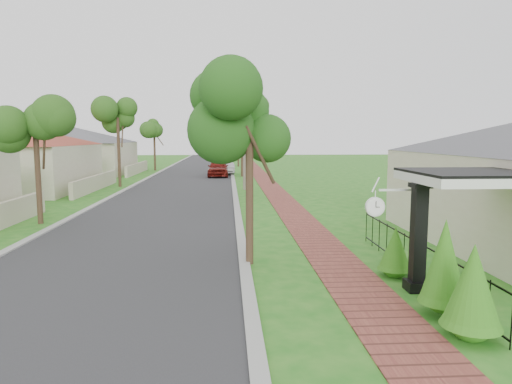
# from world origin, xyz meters

# --- Properties ---
(ground) EXTENTS (160.00, 160.00, 0.00)m
(ground) POSITION_xyz_m (0.00, 0.00, 0.00)
(ground) COLOR #206B19
(ground) RESTS_ON ground
(road) EXTENTS (7.00, 120.00, 0.02)m
(road) POSITION_xyz_m (-3.00, 20.00, 0.00)
(road) COLOR #28282B
(road) RESTS_ON ground
(kerb_right) EXTENTS (0.30, 120.00, 0.10)m
(kerb_right) POSITION_xyz_m (0.65, 20.00, 0.00)
(kerb_right) COLOR #9E9E99
(kerb_right) RESTS_ON ground
(kerb_left) EXTENTS (0.30, 120.00, 0.10)m
(kerb_left) POSITION_xyz_m (-6.65, 20.00, 0.00)
(kerb_left) COLOR #9E9E99
(kerb_left) RESTS_ON ground
(sidewalk) EXTENTS (1.50, 120.00, 0.03)m
(sidewalk) POSITION_xyz_m (3.25, 20.00, 0.00)
(sidewalk) COLOR brown
(sidewalk) RESTS_ON ground
(porch_post) EXTENTS (0.48, 0.48, 2.52)m
(porch_post) POSITION_xyz_m (4.55, -1.00, 1.12)
(porch_post) COLOR black
(porch_post) RESTS_ON ground
(picket_fence) EXTENTS (0.03, 8.02, 1.00)m
(picket_fence) POSITION_xyz_m (4.90, -0.00, 0.53)
(picket_fence) COLOR black
(picket_fence) RESTS_ON ground
(street_trees) EXTENTS (10.70, 37.65, 5.89)m
(street_trees) POSITION_xyz_m (-2.87, 26.84, 4.54)
(street_trees) COLOR #382619
(street_trees) RESTS_ON ground
(hedge_row) EXTENTS (0.92, 4.52, 2.02)m
(hedge_row) POSITION_xyz_m (4.45, -2.36, 0.84)
(hedge_row) COLOR #176814
(hedge_row) RESTS_ON ground
(far_house_grey) EXTENTS (15.56, 15.56, 4.60)m
(far_house_grey) POSITION_xyz_m (-14.97, 34.00, 2.34)
(far_house_grey) COLOR beige
(far_house_grey) RESTS_ON ground
(parked_car_red) EXTENTS (1.87, 4.50, 1.52)m
(parked_car_red) POSITION_xyz_m (-0.64, 30.01, 0.76)
(parked_car_red) COLOR maroon
(parked_car_red) RESTS_ON ground
(parked_car_white) EXTENTS (2.24, 4.98, 1.59)m
(parked_car_white) POSITION_xyz_m (-0.23, 32.90, 0.79)
(parked_car_white) COLOR #B9B9BB
(parked_car_white) RESTS_ON ground
(near_tree) EXTENTS (1.92, 1.92, 4.94)m
(near_tree) POSITION_xyz_m (0.80, 1.50, 3.93)
(near_tree) COLOR #382619
(near_tree) RESTS_ON ground
(utility_pole) EXTENTS (1.20, 0.24, 8.67)m
(utility_pole) POSITION_xyz_m (1.34, 19.58, 4.40)
(utility_pole) COLOR #75695B
(utility_pole) RESTS_ON ground
(station_clock) EXTENTS (1.07, 0.13, 0.65)m
(station_clock) POSITION_xyz_m (3.68, -0.60, 1.95)
(station_clock) COLOR white
(station_clock) RESTS_ON ground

